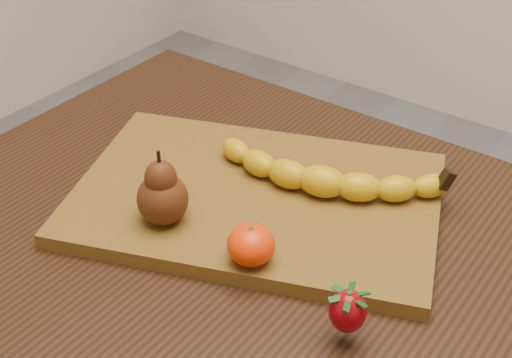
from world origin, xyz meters
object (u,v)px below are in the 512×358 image
Objects in this scene: pear at (162,187)px; mandarin at (251,245)px; cutting_board at (256,199)px; table at (288,322)px.

mandarin is at bearing 0.79° from pear.
pear is (-0.06, -0.11, 0.06)m from cutting_board.
cutting_board is at bearing 63.14° from pear.
table is at bearing 60.91° from mandarin.
mandarin is at bearing -119.09° from table.
table is 0.16m from cutting_board.
cutting_board is 0.13m from pear.
table is 10.55× the size of pear.
table is at bearing 16.36° from pear.
mandarin reaches higher than table.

